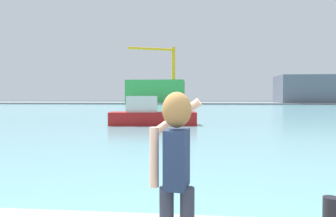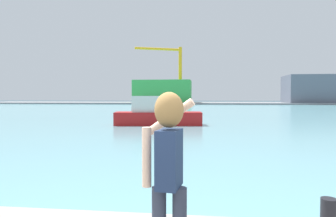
{
  "view_description": "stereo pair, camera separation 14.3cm",
  "coord_description": "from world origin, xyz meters",
  "px_view_note": "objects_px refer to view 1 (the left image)",
  "views": [
    {
      "loc": [
        0.67,
        -2.33,
        2.28
      ],
      "look_at": [
        0.1,
        3.66,
        2.05
      ],
      "focal_mm": 32.69,
      "sensor_mm": 36.0,
      "label": 1
    },
    {
      "loc": [
        0.81,
        -2.31,
        2.28
      ],
      "look_at": [
        0.1,
        3.66,
        2.05
      ],
      "focal_mm": 32.69,
      "sensor_mm": 36.0,
      "label": 2
    }
  ],
  "objects_px": {
    "warehouse_left": "(156,91)",
    "port_crane": "(167,68)",
    "person_photographer": "(176,162)",
    "boat_moored": "(150,115)",
    "warehouse_right": "(309,89)",
    "harbor_bollard": "(331,214)"
  },
  "relations": [
    {
      "from": "warehouse_left",
      "to": "port_crane",
      "type": "xyz_separation_m",
      "value": [
        3.69,
        -3.05,
        6.96
      ]
    },
    {
      "from": "harbor_bollard",
      "to": "boat_moored",
      "type": "bearing_deg",
      "value": 105.12
    },
    {
      "from": "harbor_bollard",
      "to": "port_crane",
      "type": "relative_size",
      "value": 0.03
    },
    {
      "from": "person_photographer",
      "to": "warehouse_right",
      "type": "xyz_separation_m",
      "value": [
        32.61,
        89.57,
        2.73
      ]
    },
    {
      "from": "warehouse_left",
      "to": "boat_moored",
      "type": "bearing_deg",
      "value": -82.7
    },
    {
      "from": "port_crane",
      "to": "warehouse_left",
      "type": "bearing_deg",
      "value": 140.41
    },
    {
      "from": "boat_moored",
      "to": "port_crane",
      "type": "height_order",
      "value": "port_crane"
    },
    {
      "from": "warehouse_left",
      "to": "port_crane",
      "type": "relative_size",
      "value": 1.04
    },
    {
      "from": "boat_moored",
      "to": "port_crane",
      "type": "xyz_separation_m",
      "value": [
        -5.15,
        65.93,
        9.94
      ]
    },
    {
      "from": "warehouse_right",
      "to": "harbor_bollard",
      "type": "bearing_deg",
      "value": -109.15
    },
    {
      "from": "warehouse_left",
      "to": "warehouse_right",
      "type": "height_order",
      "value": "warehouse_right"
    },
    {
      "from": "person_photographer",
      "to": "harbor_bollard",
      "type": "height_order",
      "value": "person_photographer"
    },
    {
      "from": "person_photographer",
      "to": "warehouse_left",
      "type": "bearing_deg",
      "value": 15.54
    },
    {
      "from": "warehouse_left",
      "to": "warehouse_right",
      "type": "bearing_deg",
      "value": -0.49
    },
    {
      "from": "harbor_bollard",
      "to": "boat_moored",
      "type": "xyz_separation_m",
      "value": [
        -5.38,
        19.91,
        0.01
      ]
    },
    {
      "from": "boat_moored",
      "to": "person_photographer",
      "type": "bearing_deg",
      "value": -87.2
    },
    {
      "from": "person_photographer",
      "to": "boat_moored",
      "type": "relative_size",
      "value": 0.25
    },
    {
      "from": "warehouse_left",
      "to": "port_crane",
      "type": "height_order",
      "value": "port_crane"
    },
    {
      "from": "person_photographer",
      "to": "boat_moored",
      "type": "height_order",
      "value": "person_photographer"
    },
    {
      "from": "harbor_bollard",
      "to": "port_crane",
      "type": "xyz_separation_m",
      "value": [
        -10.53,
        85.84,
        9.96
      ]
    },
    {
      "from": "person_photographer",
      "to": "port_crane",
      "type": "relative_size",
      "value": 0.11
    },
    {
      "from": "harbor_bollard",
      "to": "person_photographer",
      "type": "bearing_deg",
      "value": -150.68
    }
  ]
}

